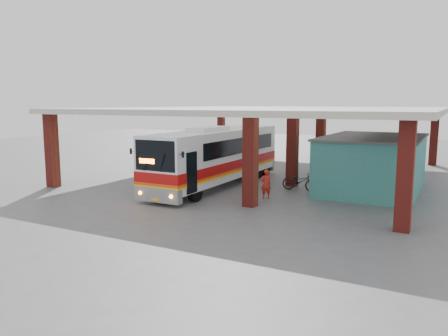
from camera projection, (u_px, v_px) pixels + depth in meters
ground at (225, 190)px, 25.22m from camera, size 90.00×90.00×0.00m
brick_columns at (280, 146)px, 28.59m from camera, size 20.10×21.60×4.35m
canopy_roof at (276, 110)px, 29.99m from camera, size 21.00×23.00×0.30m
shop_building at (373, 163)px, 24.97m from camera, size 5.20×8.20×3.11m
coach_bus at (217, 156)px, 26.18m from camera, size 2.66×12.41×3.61m
motorcycle at (300, 181)px, 24.89m from camera, size 2.09×0.77×1.09m
pedestrian at (266, 184)px, 22.83m from camera, size 0.66×0.65×1.54m
red_chair at (336, 169)px, 30.38m from camera, size 0.57×0.57×0.84m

